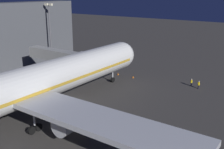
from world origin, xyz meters
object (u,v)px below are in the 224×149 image
at_px(ground_crew_near_nose_gear, 199,84).
at_px(traffic_cone_nose_port, 133,77).
at_px(jet_bridge, 63,57).
at_px(traffic_cone_nose_starboard, 118,74).
at_px(airliner_at_gate, 21,89).
at_px(ground_crew_under_port_wing, 191,82).
at_px(apron_floodlight_mast, 50,29).

height_order(ground_crew_near_nose_gear, traffic_cone_nose_port, ground_crew_near_nose_gear).
distance_m(jet_bridge, traffic_cone_nose_starboard, 14.59).
relative_size(jet_bridge, traffic_cone_nose_starboard, 32.93).
distance_m(traffic_cone_nose_port, traffic_cone_nose_starboard, 4.40).
xyz_separation_m(airliner_at_gate, ground_crew_under_port_wing, (-15.87, -32.55, -4.78)).
distance_m(jet_bridge, traffic_cone_nose_port, 17.34).
relative_size(jet_bridge, ground_crew_under_port_wing, 10.68).
bearing_deg(airliner_at_gate, traffic_cone_nose_port, -94.16).
bearing_deg(ground_crew_near_nose_gear, ground_crew_under_port_wing, -20.09).
xyz_separation_m(airliner_at_gate, ground_crew_near_nose_gear, (-17.70, -31.88, -4.74)).
height_order(airliner_at_gate, traffic_cone_nose_port, airliner_at_gate).
height_order(ground_crew_under_port_wing, traffic_cone_nose_starboard, ground_crew_under_port_wing).
xyz_separation_m(apron_floodlight_mast, ground_crew_under_port_wing, (-41.37, -2.80, -8.98)).
bearing_deg(traffic_cone_nose_starboard, traffic_cone_nose_port, 180.00).
relative_size(ground_crew_near_nose_gear, ground_crew_under_port_wing, 1.04).
bearing_deg(ground_crew_near_nose_gear, traffic_cone_nose_starboard, 4.60).
bearing_deg(traffic_cone_nose_port, apron_floodlight_mast, 1.08).
height_order(ground_crew_near_nose_gear, traffic_cone_nose_starboard, ground_crew_near_nose_gear).
relative_size(ground_crew_near_nose_gear, traffic_cone_nose_port, 3.21).
distance_m(airliner_at_gate, jet_bridge, 21.68).
bearing_deg(ground_crew_under_port_wing, apron_floodlight_mast, 3.87).
xyz_separation_m(jet_bridge, traffic_cone_nose_starboard, (-7.79, -11.04, -5.53)).
xyz_separation_m(airliner_at_gate, traffic_cone_nose_starboard, (2.20, -30.28, -5.43)).
xyz_separation_m(apron_floodlight_mast, traffic_cone_nose_starboard, (-23.30, -0.52, -9.64)).
distance_m(apron_floodlight_mast, ground_crew_near_nose_gear, 44.17).
bearing_deg(traffic_cone_nose_starboard, ground_crew_under_port_wing, -172.82).
height_order(airliner_at_gate, ground_crew_under_port_wing, airliner_at_gate).
bearing_deg(jet_bridge, ground_crew_near_nose_gear, -155.46).
bearing_deg(jet_bridge, traffic_cone_nose_port, -137.83).
relative_size(airliner_at_gate, traffic_cone_nose_starboard, 115.31).
height_order(apron_floodlight_mast, ground_crew_under_port_wing, apron_floodlight_mast).
bearing_deg(jet_bridge, traffic_cone_nose_starboard, -125.20).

